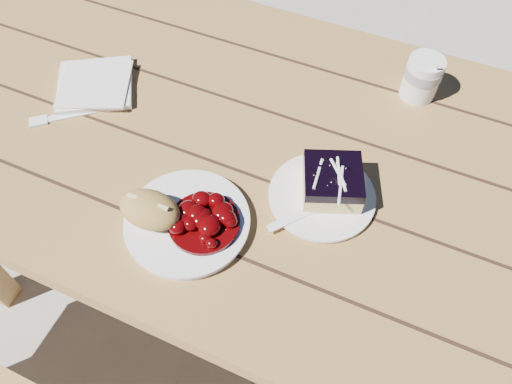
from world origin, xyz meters
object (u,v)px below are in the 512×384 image
at_px(main_plate, 188,223).
at_px(bread_roll, 150,210).
at_px(dessert_plate, 322,197).
at_px(picnic_table, 324,213).
at_px(blueberry_cake, 332,181).
at_px(coffee_cup, 422,78).

relative_size(main_plate, bread_roll, 1.95).
height_order(main_plate, dessert_plate, main_plate).
bearing_deg(main_plate, picnic_table, 49.76).
distance_m(picnic_table, bread_roll, 0.40).
bearing_deg(picnic_table, main_plate, -130.24).
height_order(bread_roll, blueberry_cake, bread_roll).
distance_m(picnic_table, main_plate, 0.34).
relative_size(picnic_table, coffee_cup, 22.43).
bearing_deg(dessert_plate, blueberry_cake, 56.31).
distance_m(main_plate, blueberry_cake, 0.26).
bearing_deg(dessert_plate, bread_roll, -145.86).
distance_m(picnic_table, coffee_cup, 0.34).
xyz_separation_m(dessert_plate, blueberry_cake, (0.01, 0.01, 0.03)).
relative_size(dessert_plate, blueberry_cake, 1.42).
distance_m(bread_roll, blueberry_cake, 0.31).
bearing_deg(picnic_table, bread_roll, -135.12).
height_order(dessert_plate, blueberry_cake, blueberry_cake).
height_order(picnic_table, bread_roll, bread_roll).
relative_size(picnic_table, blueberry_cake, 15.50).
height_order(picnic_table, dessert_plate, dessert_plate).
bearing_deg(bread_roll, coffee_cup, 55.60).
bearing_deg(blueberry_cake, bread_roll, -166.47).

